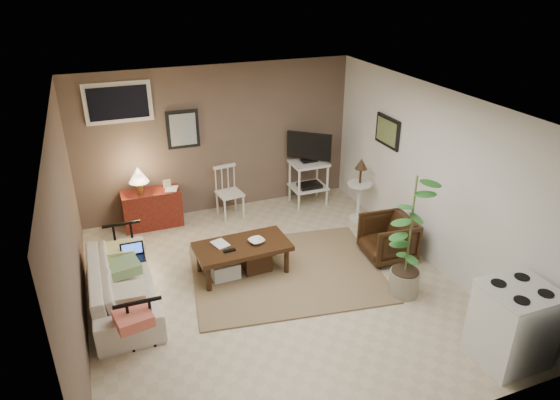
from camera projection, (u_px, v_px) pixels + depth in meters
name	position (u px, v px, depth m)	size (l,w,h in m)	color
floor	(272.00, 287.00, 6.43)	(5.00, 5.00, 0.00)	#C1B293
art_back	(183.00, 129.00, 7.72)	(0.50, 0.03, 0.60)	black
art_right	(388.00, 131.00, 7.39)	(0.03, 0.60, 0.45)	black
window	(118.00, 103.00, 7.21)	(0.96, 0.03, 0.60)	silver
rug	(286.00, 271.00, 6.73)	(2.48, 1.98, 0.02)	#7D6449
coffee_table	(242.00, 256.00, 6.60)	(1.25, 0.68, 0.47)	#351A0E
sofa	(122.00, 277.00, 5.97)	(1.87, 0.55, 0.73)	beige
sofa_pillows	(126.00, 281.00, 5.77)	(0.36, 1.78, 0.13)	beige
sofa_end_rails	(131.00, 279.00, 6.03)	(0.50, 1.87, 0.63)	black
laptop	(133.00, 254.00, 6.26)	(0.29, 0.21, 0.20)	black
red_console	(151.00, 205.00, 7.79)	(0.89, 0.40, 1.03)	maroon
spindle_chair	(229.00, 193.00, 8.10)	(0.43, 0.43, 0.84)	silver
tv_stand	(309.00, 167.00, 8.40)	(0.62, 0.53, 1.27)	silver
side_table	(360.00, 182.00, 7.88)	(0.39, 0.39, 1.05)	silver
armchair	(388.00, 236.00, 6.95)	(0.65, 0.61, 0.67)	black
potted_plant	(410.00, 233.00, 5.93)	(0.41, 0.41, 1.63)	gray
stove	(513.00, 324.00, 5.09)	(0.68, 0.63, 0.89)	silver
bowl	(256.00, 236.00, 6.53)	(0.20, 0.05, 0.20)	#351A0E
book_table	(214.00, 239.00, 6.43)	(0.18, 0.02, 0.24)	#351A0E
book_console	(165.00, 183.00, 7.69)	(0.18, 0.02, 0.24)	#351A0E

